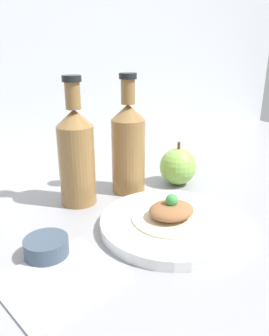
{
  "coord_description": "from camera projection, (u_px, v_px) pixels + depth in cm",
  "views": [
    {
      "loc": [
        -35.12,
        -47.55,
        31.41
      ],
      "look_at": [
        -4.76,
        4.44,
        9.3
      ],
      "focal_mm": 35.0,
      "sensor_mm": 36.0,
      "label": 1
    }
  ],
  "objects": [
    {
      "name": "napkin",
      "position": [
        60.0,
        278.0,
        0.47
      ],
      "size": [
        18.9,
        17.59,
        0.8
      ],
      "color": "#B7BCC6",
      "rests_on": "ground_plane"
    },
    {
      "name": "apple",
      "position": [
        178.0,
        166.0,
        0.79
      ],
      "size": [
        8.9,
        8.9,
        10.61
      ],
      "color": "#84B74C",
      "rests_on": "ground_plane"
    },
    {
      "name": "dipping_bowl",
      "position": [
        47.0,
        248.0,
        0.52
      ],
      "size": [
        7.06,
        7.06,
        3.2
      ],
      "color": "#384756",
      "rests_on": "ground_plane"
    },
    {
      "name": "wall_backsplash",
      "position": [
        64.0,
        17.0,
        0.96
      ],
      "size": [
        180.0,
        3.0,
        80.0
      ],
      "color": "silver",
      "rests_on": "ground_plane"
    },
    {
      "name": "plated_food",
      "position": [
        171.0,
        212.0,
        0.6
      ],
      "size": [
        14.46,
        14.46,
        4.94
      ],
      "color": "beige",
      "rests_on": "plate"
    },
    {
      "name": "cider_bottle_left",
      "position": [
        76.0,
        154.0,
        0.67
      ],
      "size": [
        7.54,
        7.54,
        26.57
      ],
      "color": "olive",
      "rests_on": "ground_plane"
    },
    {
      "name": "cider_bottle_right",
      "position": [
        128.0,
        146.0,
        0.73
      ],
      "size": [
        7.54,
        7.54,
        26.57
      ],
      "color": "olive",
      "rests_on": "ground_plane"
    },
    {
      "name": "plate",
      "position": [
        171.0,
        222.0,
        0.6
      ],
      "size": [
        25.99,
        25.99,
        2.37
      ],
      "color": "white",
      "rests_on": "ground_plane"
    },
    {
      "name": "ground_plane",
      "position": [
        166.0,
        222.0,
        0.67
      ],
      "size": [
        180.0,
        110.0,
        4.0
      ],
      "primitive_type": "cube",
      "color": "gray"
    }
  ]
}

